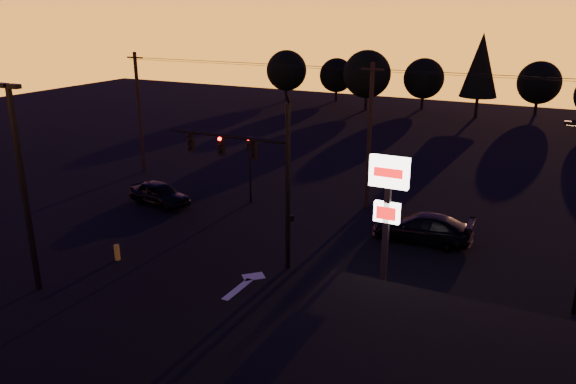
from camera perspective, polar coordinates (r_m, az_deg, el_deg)
name	(u,v)px	position (r m, az deg, el deg)	size (l,w,h in m)	color
ground	(216,296)	(25.15, -7.32, -10.48)	(120.00, 120.00, 0.00)	black
lane_arrow	(246,283)	(26.13, -4.34, -9.20)	(1.20, 3.10, 0.01)	beige
traffic_signal_mast	(258,166)	(26.48, -3.11, 2.68)	(6.79, 0.52, 8.58)	black
secondary_signal	(250,160)	(35.66, -3.90, 3.28)	(0.30, 0.31, 4.35)	black
parking_lot_light	(22,176)	(26.09, -25.42, 1.44)	(1.25, 0.30, 9.14)	black
pylon_sign	(387,205)	(21.60, 10.06, -1.26)	(1.50, 0.28, 6.80)	black
utility_pole_0	(139,113)	(43.68, -14.86, 7.81)	(1.40, 0.26, 9.00)	black
utility_pole_1	(369,136)	(34.63, 8.27, 5.64)	(1.40, 0.26, 9.00)	black
power_wires	(372,70)	(34.00, 8.58, 12.18)	(36.00, 1.22, 0.07)	black
bollard	(117,252)	(29.42, -16.98, -5.88)	(0.27, 0.27, 0.80)	gold
tree_0	(287,71)	(76.84, -0.15, 12.24)	(5.36, 5.36, 6.74)	black
tree_1	(336,75)	(77.14, 4.95, 11.73)	(4.54, 4.54, 5.71)	black
tree_2	(367,74)	(70.30, 8.03, 11.77)	(5.77, 5.78, 7.26)	black
tree_3	(424,79)	(72.53, 13.63, 11.14)	(4.95, 4.95, 6.22)	black
tree_4	(481,65)	(68.06, 18.99, 12.10)	(4.18, 4.18, 9.50)	black
tree_5	(539,83)	(72.66, 24.15, 10.10)	(4.95, 4.95, 6.22)	black
car_left	(159,194)	(36.69, -12.94, -0.16)	(1.76, 4.37, 1.49)	black
car_right	(422,228)	(31.05, 13.44, -3.55)	(2.16, 5.32, 1.55)	black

